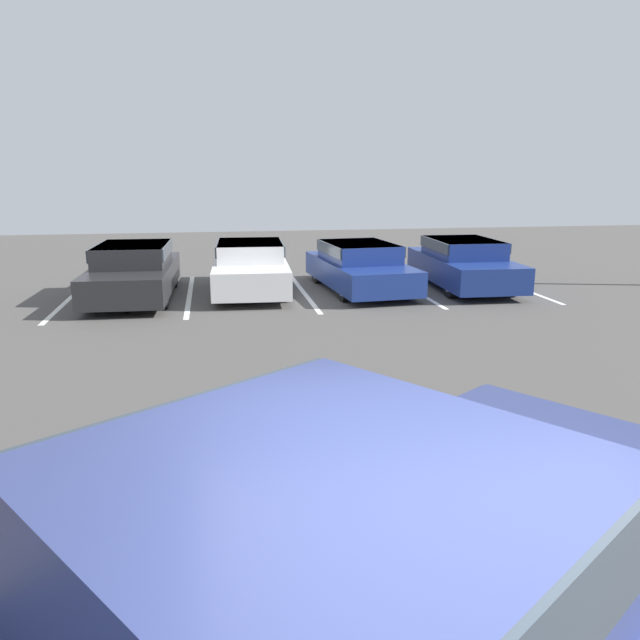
{
  "coord_description": "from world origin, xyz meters",
  "views": [
    {
      "loc": [
        -1.13,
        -1.98,
        3.01
      ],
      "look_at": [
        0.31,
        6.27,
        1.0
      ],
      "focal_mm": 35.0,
      "sensor_mm": 36.0,
      "label": 1
    }
  ],
  "objects_px": {
    "parked_sedan_a": "(134,270)",
    "parked_sedan_b": "(250,265)",
    "parked_sedan_d": "(463,262)",
    "parked_sedan_c": "(360,265)",
    "pickup_truck": "(367,637)"
  },
  "relations": [
    {
      "from": "parked_sedan_c",
      "to": "parked_sedan_d",
      "type": "distance_m",
      "value": 2.78
    },
    {
      "from": "pickup_truck",
      "to": "parked_sedan_b",
      "type": "relative_size",
      "value": 1.25
    },
    {
      "from": "parked_sedan_a",
      "to": "parked_sedan_c",
      "type": "bearing_deg",
      "value": 92.49
    },
    {
      "from": "pickup_truck",
      "to": "parked_sedan_a",
      "type": "distance_m",
      "value": 13.31
    },
    {
      "from": "pickup_truck",
      "to": "parked_sedan_a",
      "type": "xyz_separation_m",
      "value": [
        -2.48,
        13.08,
        -0.27
      ]
    },
    {
      "from": "parked_sedan_a",
      "to": "pickup_truck",
      "type": "bearing_deg",
      "value": 12.61
    },
    {
      "from": "pickup_truck",
      "to": "parked_sedan_c",
      "type": "height_order",
      "value": "pickup_truck"
    },
    {
      "from": "parked_sedan_a",
      "to": "parked_sedan_b",
      "type": "height_order",
      "value": "parked_sedan_a"
    },
    {
      "from": "parked_sedan_a",
      "to": "parked_sedan_b",
      "type": "relative_size",
      "value": 1.02
    },
    {
      "from": "parked_sedan_a",
      "to": "parked_sedan_c",
      "type": "distance_m",
      "value": 5.6
    },
    {
      "from": "parked_sedan_a",
      "to": "parked_sedan_d",
      "type": "height_order",
      "value": "parked_sedan_a"
    },
    {
      "from": "parked_sedan_d",
      "to": "parked_sedan_c",
      "type": "bearing_deg",
      "value": -89.82
    },
    {
      "from": "parked_sedan_c",
      "to": "parked_sedan_d",
      "type": "height_order",
      "value": "parked_sedan_d"
    },
    {
      "from": "parked_sedan_d",
      "to": "parked_sedan_a",
      "type": "bearing_deg",
      "value": -88.14
    },
    {
      "from": "parked_sedan_b",
      "to": "parked_sedan_a",
      "type": "bearing_deg",
      "value": -80.45
    }
  ]
}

